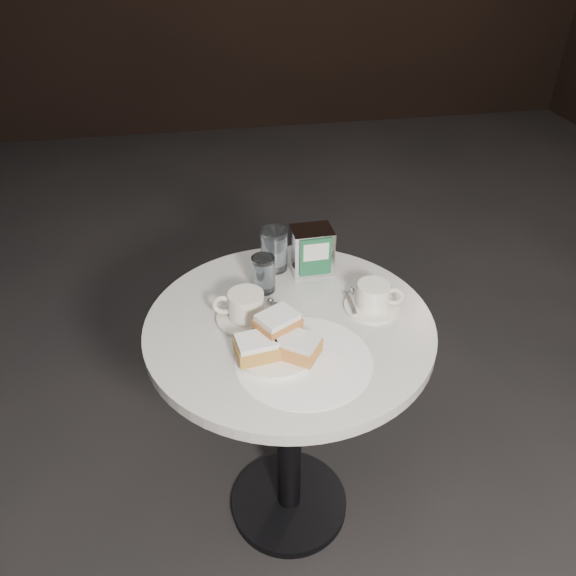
# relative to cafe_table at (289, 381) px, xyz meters

# --- Properties ---
(ground) EXTENTS (7.00, 7.00, 0.00)m
(ground) POSITION_rel_cafe_table_xyz_m (0.00, 0.00, -0.55)
(ground) COLOR black
(ground) RESTS_ON ground
(cafe_table) EXTENTS (0.70, 0.70, 0.74)m
(cafe_table) POSITION_rel_cafe_table_xyz_m (0.00, 0.00, 0.00)
(cafe_table) COLOR black
(cafe_table) RESTS_ON ground
(sugar_spill) EXTENTS (0.36, 0.36, 0.00)m
(sugar_spill) POSITION_rel_cafe_table_xyz_m (0.01, -0.14, 0.20)
(sugar_spill) COLOR white
(sugar_spill) RESTS_ON cafe_table
(beignet_plate) EXTENTS (0.21, 0.21, 0.09)m
(beignet_plate) POSITION_rel_cafe_table_xyz_m (-0.05, -0.11, 0.23)
(beignet_plate) COLOR white
(beignet_plate) RESTS_ON cafe_table
(coffee_cup_left) EXTENTS (0.17, 0.17, 0.08)m
(coffee_cup_left) POSITION_rel_cafe_table_xyz_m (-0.10, 0.03, 0.23)
(coffee_cup_left) COLOR silver
(coffee_cup_left) RESTS_ON cafe_table
(coffee_cup_right) EXTENTS (0.17, 0.17, 0.07)m
(coffee_cup_right) POSITION_rel_cafe_table_xyz_m (0.21, 0.02, 0.23)
(coffee_cup_right) COLOR white
(coffee_cup_right) RESTS_ON cafe_table
(water_glass_left) EXTENTS (0.08, 0.08, 0.10)m
(water_glass_left) POSITION_rel_cafe_table_xyz_m (-0.04, 0.14, 0.25)
(water_glass_left) COLOR silver
(water_glass_left) RESTS_ON cafe_table
(water_glass_right) EXTENTS (0.08, 0.08, 0.12)m
(water_glass_right) POSITION_rel_cafe_table_xyz_m (0.00, 0.24, 0.25)
(water_glass_right) COLOR white
(water_glass_right) RESTS_ON cafe_table
(napkin_dispenser) EXTENTS (0.11, 0.09, 0.13)m
(napkin_dispenser) POSITION_rel_cafe_table_xyz_m (0.10, 0.21, 0.26)
(napkin_dispenser) COLOR silver
(napkin_dispenser) RESTS_ON cafe_table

